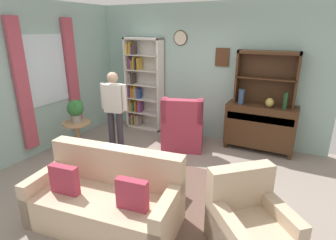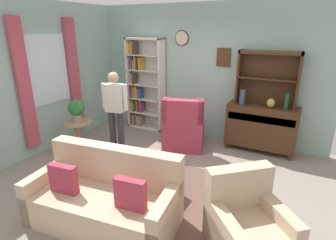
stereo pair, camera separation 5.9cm
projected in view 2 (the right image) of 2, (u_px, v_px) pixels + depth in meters
ground_plane at (157, 178)px, 4.44m from camera, size 5.40×4.60×0.02m
wall_back at (206, 73)px, 5.76m from camera, size 5.00×0.09×2.80m
wall_left at (40, 79)px, 5.12m from camera, size 0.16×4.20×2.80m
area_rug at (158, 190)px, 4.09m from camera, size 2.99×1.84×0.01m
bookshelf at (143, 86)px, 6.39m from camera, size 0.90×0.30×2.10m
sideboard at (261, 126)px, 5.27m from camera, size 1.30×0.45×0.92m
sideboard_hutch at (269, 71)px, 5.02m from camera, size 1.10×0.26×1.00m
vase_tall at (242, 97)px, 5.19m from camera, size 0.11×0.11×0.29m
vase_round at (271, 103)px, 5.00m from camera, size 0.15×0.15×0.17m
bottle_wine at (286, 101)px, 4.84m from camera, size 0.07×0.07×0.30m
couch_floral at (106, 199)px, 3.37m from camera, size 1.89×1.07×0.90m
armchair_floral at (247, 227)px, 2.93m from camera, size 1.08×1.08×0.88m
wingback_chair at (184, 130)px, 5.44m from camera, size 0.99×1.00×1.05m
plant_stand at (79, 133)px, 5.26m from camera, size 0.52×0.52×0.61m
potted_plant_large at (77, 109)px, 5.13m from camera, size 0.31×0.31×0.43m
person_reading at (115, 107)px, 5.10m from camera, size 0.53×0.26×1.56m
coffee_table at (147, 172)px, 3.91m from camera, size 0.80×0.50×0.42m
book_stack at (141, 161)px, 3.97m from camera, size 0.21×0.16×0.10m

